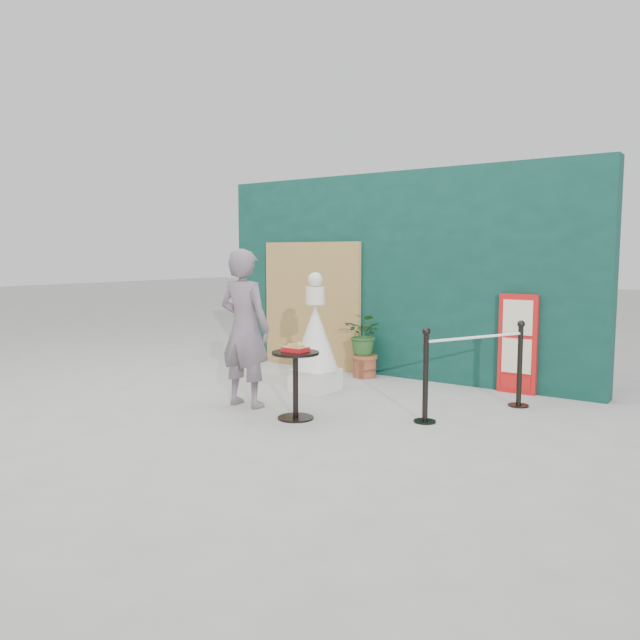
{
  "coord_description": "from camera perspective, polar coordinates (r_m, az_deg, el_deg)",
  "views": [
    {
      "loc": [
        4.43,
        -5.06,
        1.82
      ],
      "look_at": [
        0.0,
        1.2,
        1.0
      ],
      "focal_mm": 35.0,
      "sensor_mm": 36.0,
      "label": 1
    }
  ],
  "objects": [
    {
      "name": "cafe_table",
      "position": [
        6.87,
        -2.26,
        -4.98
      ],
      "size": [
        0.52,
        0.52,
        0.75
      ],
      "color": "black",
      "rests_on": "ground"
    },
    {
      "name": "stanchion_barrier",
      "position": [
        7.29,
        13.99,
        -4.55
      ],
      "size": [
        0.84,
        1.54,
        1.03
      ],
      "color": "black",
      "rests_on": "ground"
    },
    {
      "name": "food_basket",
      "position": [
        6.82,
        -2.24,
        -2.6
      ],
      "size": [
        0.26,
        0.19,
        0.11
      ],
      "color": "red",
      "rests_on": "cafe_table"
    },
    {
      "name": "menu_board",
      "position": [
        8.48,
        17.61,
        -2.11
      ],
      "size": [
        0.5,
        0.07,
        1.3
      ],
      "color": "red",
      "rests_on": "ground"
    },
    {
      "name": "woman",
      "position": [
        7.43,
        -6.9,
        -0.76
      ],
      "size": [
        0.71,
        0.48,
        1.87
      ],
      "primitive_type": "imported",
      "rotation": [
        0.0,
        0.0,
        3.19
      ],
      "color": "slate",
      "rests_on": "ground"
    },
    {
      "name": "statue",
      "position": [
        8.26,
        -0.43,
        -2.09
      ],
      "size": [
        0.61,
        0.61,
        1.58
      ],
      "color": "silver",
      "rests_on": "ground"
    },
    {
      "name": "planter",
      "position": [
        9.19,
        4.12,
        -1.85
      ],
      "size": [
        0.56,
        0.48,
        0.95
      ],
      "color": "brown",
      "rests_on": "ground"
    },
    {
      "name": "bamboo_fence",
      "position": [
        9.93,
        -0.79,
        1.36
      ],
      "size": [
        1.8,
        0.08,
        2.0
      ],
      "primitive_type": "cube",
      "color": "tan",
      "rests_on": "ground"
    },
    {
      "name": "ground",
      "position": [
        6.96,
        -5.79,
        -9.07
      ],
      "size": [
        60.0,
        60.0,
        0.0
      ],
      "primitive_type": "plane",
      "color": "#ADAAA5",
      "rests_on": "ground"
    },
    {
      "name": "back_wall",
      "position": [
        9.33,
        6.96,
        4.09
      ],
      "size": [
        6.0,
        0.3,
        3.0
      ],
      "primitive_type": "cube",
      "color": "#0B3126",
      "rests_on": "ground"
    }
  ]
}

